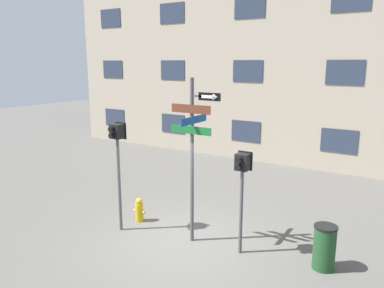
{
  "coord_description": "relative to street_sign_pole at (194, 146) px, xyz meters",
  "views": [
    {
      "loc": [
        4.8,
        -7.11,
        4.37
      ],
      "look_at": [
        0.18,
        0.2,
        2.47
      ],
      "focal_mm": 35.0,
      "sensor_mm": 36.0,
      "label": 1
    }
  ],
  "objects": [
    {
      "name": "fire_hydrant",
      "position": [
        -1.93,
        0.21,
        -2.11
      ],
      "size": [
        0.38,
        0.22,
        0.67
      ],
      "color": "gold",
      "rests_on": "ground_plane"
    },
    {
      "name": "pedestrian_signal_left",
      "position": [
        -1.98,
        -0.49,
        -0.21
      ],
      "size": [
        0.36,
        0.4,
        2.88
      ],
      "color": "#4C4C51",
      "rests_on": "ground_plane"
    },
    {
      "name": "ground_plane",
      "position": [
        -0.24,
        -0.19,
        -2.44
      ],
      "size": [
        60.0,
        60.0,
        0.0
      ],
      "primitive_type": "plane",
      "color": "#595651"
    },
    {
      "name": "trash_bin",
      "position": [
        3.04,
        0.42,
        -1.94
      ],
      "size": [
        0.5,
        0.5,
        0.99
      ],
      "color": "#1E4723",
      "rests_on": "ground_plane"
    },
    {
      "name": "building_facade",
      "position": [
        -0.24,
        8.32,
        4.22
      ],
      "size": [
        24.0,
        0.64,
        13.31
      ],
      "color": "tan",
      "rests_on": "ground_plane"
    },
    {
      "name": "pedestrian_signal_right",
      "position": [
        1.22,
        0.08,
        -0.56
      ],
      "size": [
        0.35,
        0.4,
        2.42
      ],
      "color": "#4C4C51",
      "rests_on": "ground_plane"
    },
    {
      "name": "street_sign_pole",
      "position": [
        0.0,
        0.0,
        0.0
      ],
      "size": [
        1.3,
        1.09,
        4.03
      ],
      "color": "#4C4C51",
      "rests_on": "ground_plane"
    }
  ]
}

